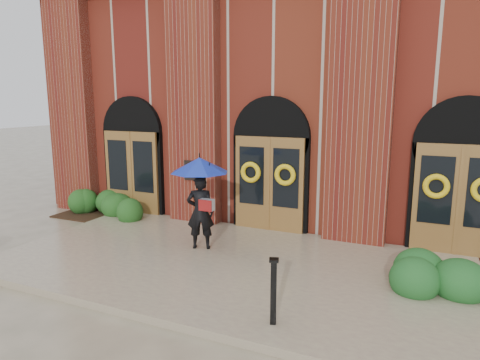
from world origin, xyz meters
The scene contains 6 objects.
ground centered at (0.00, 0.00, 0.00)m, with size 90.00×90.00×0.00m, color tan.
landing centered at (0.00, 0.15, 0.07)m, with size 10.00×5.30×0.15m, color tan.
church_building centered at (0.00, 8.78, 3.50)m, with size 16.20×12.53×7.00m.
man_with_umbrella centered at (-0.94, 0.68, 1.66)m, with size 1.76×1.76×2.16m.
metal_post centered at (1.80, -1.89, 0.71)m, with size 0.18×0.18×1.07m.
hedge_wall_left centered at (-5.20, 2.20, 0.37)m, with size 2.92×1.17×0.75m, color #1D4818.
Camera 1 is at (3.85, -7.73, 3.62)m, focal length 32.00 mm.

